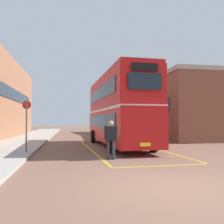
# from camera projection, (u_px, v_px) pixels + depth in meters

# --- Properties ---
(ground_plane) EXTENTS (135.60, 135.60, 0.00)m
(ground_plane) POSITION_uv_depth(u_px,v_px,m) (102.00, 142.00, 20.73)
(ground_plane) COLOR brown
(sidewalk_left) EXTENTS (4.00, 57.60, 0.14)m
(sidewalk_left) POSITION_uv_depth(u_px,v_px,m) (25.00, 140.00, 22.00)
(sidewalk_left) COLOR #A39E93
(sidewalk_left) RESTS_ON ground
(depot_building_right) EXTENTS (7.48, 14.33, 6.09)m
(depot_building_right) POSITION_uv_depth(u_px,v_px,m) (182.00, 109.00, 26.63)
(depot_building_right) COLOR brown
(depot_building_right) RESTS_ON ground
(double_decker_bus) EXTENTS (3.08, 10.92, 4.75)m
(double_decker_bus) POSITION_uv_depth(u_px,v_px,m) (118.00, 109.00, 16.98)
(double_decker_bus) COLOR black
(double_decker_bus) RESTS_ON ground
(single_deck_bus) EXTENTS (3.59, 9.15, 3.02)m
(single_deck_bus) POSITION_uv_depth(u_px,v_px,m) (104.00, 122.00, 35.87)
(single_deck_bus) COLOR black
(single_deck_bus) RESTS_ON ground
(pedestrian_boarding) EXTENTS (0.58, 0.29, 1.74)m
(pedestrian_boarding) POSITION_uv_depth(u_px,v_px,m) (111.00, 137.00, 11.20)
(pedestrian_boarding) COLOR #2D2D38
(pedestrian_boarding) RESTS_ON ground
(bus_stop_sign) EXTENTS (0.44, 0.08, 2.64)m
(bus_stop_sign) POSITION_uv_depth(u_px,v_px,m) (26.00, 121.00, 12.88)
(bus_stop_sign) COLOR #4C4C51
(bus_stop_sign) RESTS_ON sidewalk_left
(bay_marking_yellow) EXTENTS (4.68, 13.00, 0.01)m
(bay_marking_yellow) POSITION_uv_depth(u_px,v_px,m) (125.00, 150.00, 14.97)
(bay_marking_yellow) COLOR gold
(bay_marking_yellow) RESTS_ON ground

